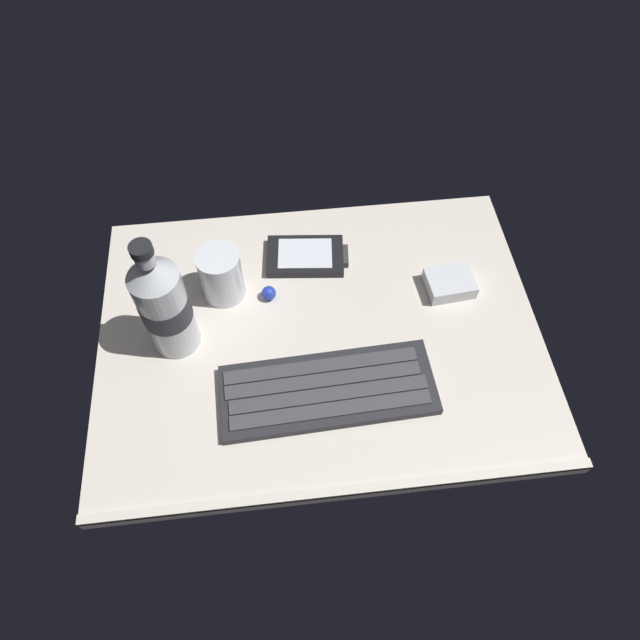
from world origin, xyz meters
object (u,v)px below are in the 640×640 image
juice_cup (222,276)px  trackball_mouse (269,293)px  handheld_device (306,256)px  charger_block (450,283)px  water_bottle (164,305)px  keyboard (325,390)px

juice_cup → trackball_mouse: (6.62, -1.81, -2.81)cm
juice_cup → trackball_mouse: juice_cup is taller
handheld_device → trackball_mouse: size_ratio=6.05×
charger_block → trackball_mouse: charger_block is taller
water_bottle → charger_block: water_bottle is taller
handheld_device → water_bottle: water_bottle is taller
handheld_device → trackball_mouse: trackball_mouse is taller
keyboard → juice_cup: juice_cup is taller
keyboard → water_bottle: bearing=151.9°
charger_block → trackball_mouse: (-27.40, 1.26, -0.10)cm
keyboard → trackball_mouse: 17.93cm
juice_cup → water_bottle: (-6.93, -7.82, 5.10)cm
water_bottle → trackball_mouse: (13.55, 6.01, -7.91)cm
juice_cup → trackball_mouse: 7.41cm
keyboard → trackball_mouse: bearing=111.3°
water_bottle → charger_block: 41.96cm
trackball_mouse → charger_block: bearing=-2.6°
handheld_device → trackball_mouse: (-6.28, -6.77, 0.37)cm
juice_cup → charger_block: size_ratio=1.21×
keyboard → handheld_device: keyboard is taller
keyboard → charger_block: 25.97cm
juice_cup → water_bottle: 11.63cm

